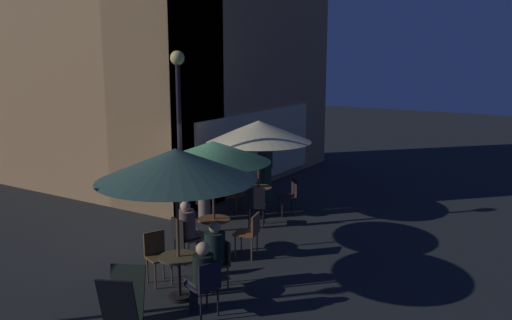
{
  "coord_description": "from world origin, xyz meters",
  "views": [
    {
      "loc": [
        -8.1,
        -7.08,
        4.02
      ],
      "look_at": [
        1.7,
        -0.97,
        1.71
      ],
      "focal_mm": 37.89,
      "sensor_mm": 36.0,
      "label": 1
    }
  ],
  "objects_px": {
    "patio_umbrella_2": "(176,165)",
    "cafe_chair_1": "(256,203)",
    "patio_umbrella_0": "(259,131)",
    "cafe_chair_7": "(207,283)",
    "menu_sandwich_board": "(122,299)",
    "patron_seated_2": "(201,273)",
    "cafe_table_1": "(214,229)",
    "cafe_chair_6": "(157,252)",
    "patron_seated_1": "(212,252)",
    "street_lamp_near_corner": "(179,112)",
    "patron_seated_0": "(188,227)",
    "cafe_chair_5": "(219,259)",
    "patron_standing_4": "(204,188)",
    "cafe_chair_4": "(183,235)",
    "cafe_table_2": "(179,269)",
    "patio_umbrella_1": "(213,152)",
    "cafe_chair_3": "(250,230)",
    "patron_standing_3": "(266,171)",
    "cafe_chair_0": "(232,191)",
    "cafe_chair_2": "(291,193)",
    "cafe_table_0": "(259,197)"
  },
  "relations": [
    {
      "from": "cafe_chair_6",
      "to": "patron_seated_1",
      "type": "distance_m",
      "value": 1.06
    },
    {
      "from": "patron_seated_1",
      "to": "patio_umbrella_0",
      "type": "bearing_deg",
      "value": -134.69
    },
    {
      "from": "cafe_table_1",
      "to": "cafe_chair_6",
      "type": "bearing_deg",
      "value": 179.87
    },
    {
      "from": "cafe_chair_7",
      "to": "patron_seated_2",
      "type": "bearing_deg",
      "value": -0.0
    },
    {
      "from": "patio_umbrella_2",
      "to": "patio_umbrella_1",
      "type": "bearing_deg",
      "value": 20.58
    },
    {
      "from": "cafe_table_2",
      "to": "cafe_chair_4",
      "type": "relative_size",
      "value": 0.83
    },
    {
      "from": "street_lamp_near_corner",
      "to": "patron_seated_1",
      "type": "bearing_deg",
      "value": -130.48
    },
    {
      "from": "street_lamp_near_corner",
      "to": "cafe_chair_2",
      "type": "xyz_separation_m",
      "value": [
        2.58,
        -1.38,
        -2.2
      ]
    },
    {
      "from": "cafe_chair_2",
      "to": "cafe_chair_5",
      "type": "xyz_separation_m",
      "value": [
        -4.44,
        -0.99,
        -0.05
      ]
    },
    {
      "from": "patio_umbrella_2",
      "to": "cafe_chair_1",
      "type": "bearing_deg",
      "value": 12.95
    },
    {
      "from": "cafe_table_0",
      "to": "patron_standing_4",
      "type": "xyz_separation_m",
      "value": [
        -0.95,
        0.96,
        0.3
      ]
    },
    {
      "from": "patron_seated_0",
      "to": "cafe_chair_4",
      "type": "bearing_deg",
      "value": 180.0
    },
    {
      "from": "patron_seated_0",
      "to": "patron_standing_3",
      "type": "bearing_deg",
      "value": 27.69
    },
    {
      "from": "patio_umbrella_0",
      "to": "cafe_chair_7",
      "type": "xyz_separation_m",
      "value": [
        -4.82,
        -2.04,
        -1.59
      ]
    },
    {
      "from": "cafe_table_0",
      "to": "patio_umbrella_1",
      "type": "relative_size",
      "value": 0.33
    },
    {
      "from": "cafe_table_2",
      "to": "patio_umbrella_0",
      "type": "distance_m",
      "value": 4.99
    },
    {
      "from": "patio_umbrella_2",
      "to": "cafe_chair_3",
      "type": "bearing_deg",
      "value": -0.18
    },
    {
      "from": "cafe_chair_5",
      "to": "patio_umbrella_1",
      "type": "bearing_deg",
      "value": -116.28
    },
    {
      "from": "patio_umbrella_2",
      "to": "cafe_chair_4",
      "type": "relative_size",
      "value": 2.85
    },
    {
      "from": "cafe_table_1",
      "to": "patron_seated_2",
      "type": "height_order",
      "value": "patron_seated_2"
    },
    {
      "from": "street_lamp_near_corner",
      "to": "cafe_chair_3",
      "type": "height_order",
      "value": "street_lamp_near_corner"
    },
    {
      "from": "patio_umbrella_2",
      "to": "cafe_chair_0",
      "type": "xyz_separation_m",
      "value": [
        4.58,
        2.08,
        -1.73
      ]
    },
    {
      "from": "cafe_chair_5",
      "to": "cafe_chair_1",
      "type": "bearing_deg",
      "value": -134.71
    },
    {
      "from": "cafe_chair_4",
      "to": "cafe_chair_6",
      "type": "relative_size",
      "value": 0.97
    },
    {
      "from": "patron_seated_1",
      "to": "patron_seated_0",
      "type": "bearing_deg",
      "value": -100.1
    },
    {
      "from": "cafe_table_1",
      "to": "patron_seated_1",
      "type": "height_order",
      "value": "patron_seated_1"
    },
    {
      "from": "patron_seated_0",
      "to": "patron_standing_3",
      "type": "relative_size",
      "value": 0.71
    },
    {
      "from": "patron_standing_3",
      "to": "cafe_chair_0",
      "type": "bearing_deg",
      "value": 57.49
    },
    {
      "from": "patio_umbrella_1",
      "to": "cafe_chair_0",
      "type": "distance_m",
      "value": 3.29
    },
    {
      "from": "menu_sandwich_board",
      "to": "patron_seated_2",
      "type": "height_order",
      "value": "patron_seated_2"
    },
    {
      "from": "cafe_chair_0",
      "to": "cafe_chair_2",
      "type": "distance_m",
      "value": 1.51
    },
    {
      "from": "menu_sandwich_board",
      "to": "cafe_table_1",
      "type": "xyz_separation_m",
      "value": [
        3.16,
        0.63,
        0.06
      ]
    },
    {
      "from": "patron_seated_0",
      "to": "cafe_chair_5",
      "type": "bearing_deg",
      "value": -103.06
    },
    {
      "from": "cafe_table_0",
      "to": "cafe_chair_1",
      "type": "bearing_deg",
      "value": -152.21
    },
    {
      "from": "patio_umbrella_2",
      "to": "cafe_chair_4",
      "type": "height_order",
      "value": "patio_umbrella_2"
    },
    {
      "from": "patron_seated_2",
      "to": "cafe_chair_4",
      "type": "bearing_deg",
      "value": -23.22
    },
    {
      "from": "cafe_chair_4",
      "to": "street_lamp_near_corner",
      "type": "bearing_deg",
      "value": 56.34
    },
    {
      "from": "patio_umbrella_0",
      "to": "patron_standing_4",
      "type": "bearing_deg",
      "value": 134.57
    },
    {
      "from": "menu_sandwich_board",
      "to": "street_lamp_near_corner",
      "type": "bearing_deg",
      "value": 2.91
    },
    {
      "from": "cafe_chair_6",
      "to": "patron_seated_1",
      "type": "relative_size",
      "value": 0.76
    },
    {
      "from": "cafe_chair_6",
      "to": "patron_seated_1",
      "type": "bearing_deg",
      "value": 36.86
    },
    {
      "from": "cafe_table_1",
      "to": "menu_sandwich_board",
      "type": "bearing_deg",
      "value": -168.68
    },
    {
      "from": "cafe_chair_3",
      "to": "patron_standing_3",
      "type": "relative_size",
      "value": 0.52
    },
    {
      "from": "cafe_chair_1",
      "to": "cafe_chair_6",
      "type": "relative_size",
      "value": 1.05
    },
    {
      "from": "street_lamp_near_corner",
      "to": "cafe_table_1",
      "type": "bearing_deg",
      "value": -113.03
    },
    {
      "from": "cafe_table_2",
      "to": "patio_umbrella_0",
      "type": "xyz_separation_m",
      "value": [
        4.54,
        1.26,
        1.64
      ]
    },
    {
      "from": "patio_umbrella_0",
      "to": "patron_seated_1",
      "type": "xyz_separation_m",
      "value": [
        -3.97,
        -1.52,
        -1.46
      ]
    },
    {
      "from": "street_lamp_near_corner",
      "to": "patron_standing_4",
      "type": "distance_m",
      "value": 2.21
    },
    {
      "from": "cafe_table_2",
      "to": "patio_umbrella_1",
      "type": "bearing_deg",
      "value": 20.58
    },
    {
      "from": "cafe_chair_7",
      "to": "patron_seated_0",
      "type": "height_order",
      "value": "patron_seated_0"
    }
  ]
}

